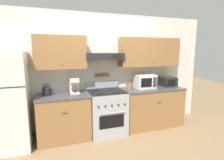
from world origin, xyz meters
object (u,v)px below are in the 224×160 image
stove_range (107,112)px  coffee_maker (74,86)px  refrigerator (6,102)px  toaster_oven (168,82)px  microwave (145,81)px  tea_kettle (47,91)px  utensil_crock (129,86)px

stove_range → coffee_maker: (-0.64, 0.12, 0.59)m
stove_range → coffee_maker: bearing=169.3°
refrigerator → toaster_oven: bearing=1.7°
stove_range → microwave: (0.96, 0.11, 0.59)m
tea_kettle → utensil_crock: bearing=0.0°
refrigerator → utensil_crock: bearing=2.4°
coffee_maker → refrigerator: bearing=-173.8°
stove_range → tea_kettle: bearing=175.4°
stove_range → coffee_maker: 0.88m
tea_kettle → coffee_maker: 0.53m
refrigerator → coffee_maker: (1.20, 0.13, 0.19)m
tea_kettle → microwave: 2.13m
tea_kettle → toaster_oven: (2.77, -0.00, 0.02)m
tea_kettle → microwave: size_ratio=0.52×
coffee_maker → microwave: size_ratio=0.68×
microwave → utensil_crock: microwave is taller
refrigerator → coffee_maker: bearing=6.2°
stove_range → refrigerator: (-1.84, -0.01, 0.40)m
utensil_crock → toaster_oven: size_ratio=0.87×
tea_kettle → coffee_maker: size_ratio=0.76×
utensil_crock → toaster_oven: 1.03m
toaster_oven → coffee_maker: bearing=179.2°
microwave → utensil_crock: (-0.39, -0.02, -0.08)m
microwave → toaster_oven: 0.64m
utensil_crock → microwave: bearing=2.6°
tea_kettle → toaster_oven: size_ratio=0.71×
stove_range → microwave: bearing=6.6°
toaster_oven → tea_kettle: bearing=180.0°
refrigerator → tea_kettle: (0.67, 0.10, 0.13)m
tea_kettle → utensil_crock: 1.74m
coffee_maker → toaster_oven: 2.24m
microwave → stove_range: bearing=-173.4°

